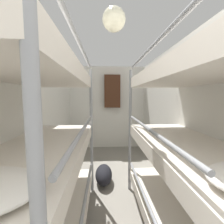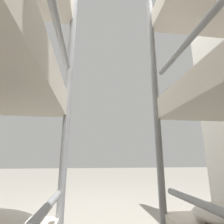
{
  "view_description": "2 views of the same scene",
  "coord_description": "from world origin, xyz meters",
  "px_view_note": "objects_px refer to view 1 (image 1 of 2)",
  "views": [
    {
      "loc": [
        -0.11,
        0.17,
        1.48
      ],
      "look_at": [
        0.05,
        3.03,
        1.19
      ],
      "focal_mm": 24.0,
      "sensor_mm": 36.0,
      "label": 1
    },
    {
      "loc": [
        0.15,
        1.67,
        0.66
      ],
      "look_at": [
        -0.04,
        0.23,
        1.03
      ],
      "focal_mm": 28.0,
      "sensor_mm": 36.0,
      "label": 2
    }
  ],
  "objects_px": {
    "bunk_stack_right_near": "(191,152)",
    "hanging_coat": "(112,91)",
    "bunk_stack_left_near": "(38,155)",
    "duffel_bag": "(104,175)"
  },
  "relations": [
    {
      "from": "bunk_stack_right_near",
      "to": "duffel_bag",
      "type": "height_order",
      "value": "bunk_stack_right_near"
    },
    {
      "from": "bunk_stack_right_near",
      "to": "hanging_coat",
      "type": "bearing_deg",
      "value": 100.42
    },
    {
      "from": "bunk_stack_left_near",
      "to": "bunk_stack_right_near",
      "type": "xyz_separation_m",
      "value": [
        1.34,
        0.0,
        0.0
      ]
    },
    {
      "from": "bunk_stack_right_near",
      "to": "hanging_coat",
      "type": "height_order",
      "value": "hanging_coat"
    },
    {
      "from": "bunk_stack_left_near",
      "to": "hanging_coat",
      "type": "relative_size",
      "value": 2.13
    },
    {
      "from": "bunk_stack_left_near",
      "to": "duffel_bag",
      "type": "distance_m",
      "value": 1.57
    },
    {
      "from": "hanging_coat",
      "to": "bunk_stack_right_near",
      "type": "bearing_deg",
      "value": -79.58
    },
    {
      "from": "bunk_stack_left_near",
      "to": "hanging_coat",
      "type": "height_order",
      "value": "hanging_coat"
    },
    {
      "from": "bunk_stack_left_near",
      "to": "duffel_bag",
      "type": "relative_size",
      "value": 3.56
    },
    {
      "from": "duffel_bag",
      "to": "hanging_coat",
      "type": "xyz_separation_m",
      "value": [
        0.25,
        1.71,
        1.48
      ]
    }
  ]
}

